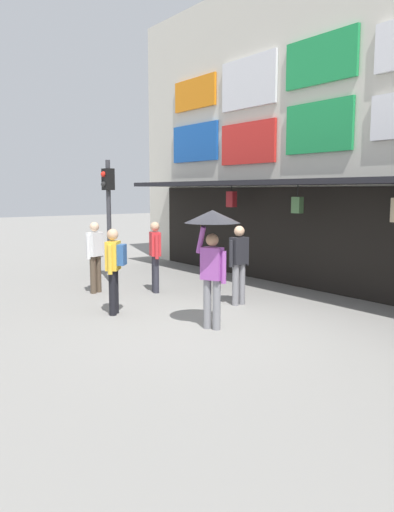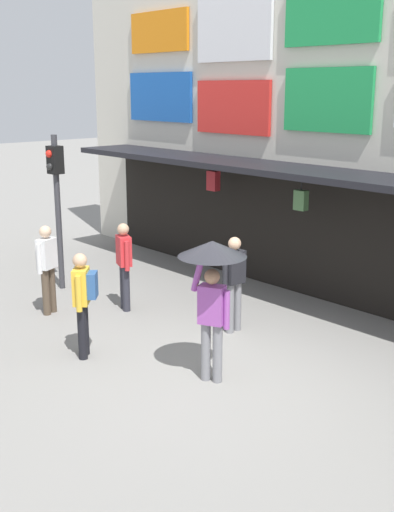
{
  "view_description": "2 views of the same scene",
  "coord_description": "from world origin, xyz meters",
  "px_view_note": "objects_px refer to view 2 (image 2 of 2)",
  "views": [
    {
      "loc": [
        6.76,
        -5.43,
        2.41
      ],
      "look_at": [
        -1.26,
        0.45,
        1.11
      ],
      "focal_mm": 35.12,
      "sensor_mm": 36.0,
      "label": 1
    },
    {
      "loc": [
        6.13,
        -5.99,
        4.1
      ],
      "look_at": [
        -1.92,
        1.32,
        1.22
      ],
      "focal_mm": 44.57,
      "sensor_mm": 36.0,
      "label": 2
    }
  ],
  "objects_px": {
    "pedestrian_with_umbrella": "(212,272)",
    "traffic_light_near": "(56,188)",
    "pedestrian_in_blue": "(234,279)",
    "pedestrian_in_red": "(83,297)",
    "pedestrian_in_white": "(47,265)",
    "pedestrian_in_green": "(124,262)"
  },
  "relations": [
    {
      "from": "pedestrian_in_blue",
      "to": "pedestrian_in_red",
      "type": "bearing_deg",
      "value": -107.92
    },
    {
      "from": "pedestrian_in_red",
      "to": "pedestrian_with_umbrella",
      "type": "bearing_deg",
      "value": 24.24
    },
    {
      "from": "pedestrian_in_green",
      "to": "pedestrian_in_white",
      "type": "xyz_separation_m",
      "value": [
        -0.78,
        -1.17,
        0.0
      ]
    },
    {
      "from": "traffic_light_near",
      "to": "pedestrian_in_red",
      "type": "relative_size",
      "value": 1.9
    },
    {
      "from": "pedestrian_with_umbrella",
      "to": "traffic_light_near",
      "type": "bearing_deg",
      "value": 172.73
    },
    {
      "from": "traffic_light_near",
      "to": "pedestrian_with_umbrella",
      "type": "bearing_deg",
      "value": -7.27
    },
    {
      "from": "pedestrian_with_umbrella",
      "to": "pedestrian_in_white",
      "type": "xyz_separation_m",
      "value": [
        -4.1,
        -0.29,
        -0.69
      ]
    },
    {
      "from": "pedestrian_in_white",
      "to": "pedestrian_in_blue",
      "type": "xyz_separation_m",
      "value": [
        2.96,
        1.9,
        0.0
      ]
    },
    {
      "from": "traffic_light_near",
      "to": "pedestrian_in_red",
      "type": "height_order",
      "value": "traffic_light_near"
    },
    {
      "from": "traffic_light_near",
      "to": "pedestrian_in_green",
      "type": "bearing_deg",
      "value": 5.89
    },
    {
      "from": "pedestrian_with_umbrella",
      "to": "pedestrian_in_white",
      "type": "bearing_deg",
      "value": -175.97
    },
    {
      "from": "pedestrian_in_white",
      "to": "pedestrian_in_red",
      "type": "height_order",
      "value": "same"
    },
    {
      "from": "traffic_light_near",
      "to": "pedestrian_in_green",
      "type": "height_order",
      "value": "traffic_light_near"
    },
    {
      "from": "pedestrian_in_red",
      "to": "pedestrian_in_blue",
      "type": "bearing_deg",
      "value": 72.08
    },
    {
      "from": "pedestrian_with_umbrella",
      "to": "pedestrian_in_white",
      "type": "height_order",
      "value": "pedestrian_with_umbrella"
    },
    {
      "from": "pedestrian_in_green",
      "to": "pedestrian_in_red",
      "type": "bearing_deg",
      "value": -52.19
    },
    {
      "from": "pedestrian_in_blue",
      "to": "pedestrian_in_red",
      "type": "xyz_separation_m",
      "value": [
        -0.81,
        -2.49,
        0.04
      ]
    },
    {
      "from": "traffic_light_near",
      "to": "pedestrian_in_blue",
      "type": "relative_size",
      "value": 1.9
    },
    {
      "from": "traffic_light_near",
      "to": "pedestrian_in_white",
      "type": "distance_m",
      "value": 1.95
    },
    {
      "from": "pedestrian_in_green",
      "to": "pedestrian_in_blue",
      "type": "height_order",
      "value": "same"
    },
    {
      "from": "pedestrian_in_white",
      "to": "pedestrian_in_green",
      "type": "bearing_deg",
      "value": 56.19
    },
    {
      "from": "traffic_light_near",
      "to": "pedestrian_with_umbrella",
      "type": "relative_size",
      "value": 1.54
    }
  ]
}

